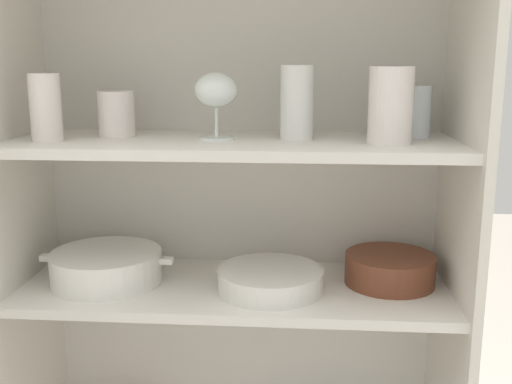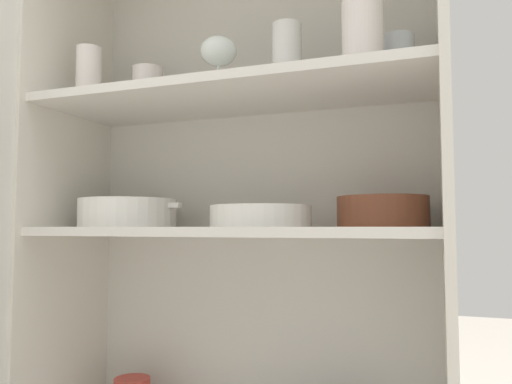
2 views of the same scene
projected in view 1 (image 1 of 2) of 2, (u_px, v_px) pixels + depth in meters
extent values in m
cube|color=silver|center=(242.00, 284.00, 1.43)|extent=(0.92, 0.02, 1.47)
cube|color=silver|center=(28.00, 306.00, 1.30)|extent=(0.02, 0.35, 1.47)
cube|color=silver|center=(451.00, 319.00, 1.23)|extent=(0.02, 0.35, 1.47)
cube|color=silver|center=(234.00, 289.00, 1.25)|extent=(0.88, 0.32, 0.02)
cube|color=silver|center=(233.00, 145.00, 1.19)|extent=(0.88, 0.32, 0.02)
cylinder|color=silver|center=(46.00, 107.00, 1.15)|extent=(0.06, 0.06, 0.13)
cylinder|color=white|center=(413.00, 112.00, 1.21)|extent=(0.07, 0.07, 0.10)
cylinder|color=silver|center=(391.00, 106.00, 1.11)|extent=(0.08, 0.08, 0.14)
cylinder|color=white|center=(297.00, 103.00, 1.17)|extent=(0.07, 0.07, 0.14)
cylinder|color=silver|center=(116.00, 114.00, 1.23)|extent=(0.08, 0.08, 0.09)
cylinder|color=white|center=(217.00, 138.00, 1.18)|extent=(0.07, 0.07, 0.01)
cylinder|color=white|center=(216.00, 122.00, 1.18)|extent=(0.01, 0.01, 0.06)
ellipsoid|color=white|center=(216.00, 90.00, 1.16)|extent=(0.08, 0.08, 0.07)
cylinder|color=silver|center=(270.00, 288.00, 1.22)|extent=(0.22, 0.22, 0.01)
cylinder|color=silver|center=(270.00, 284.00, 1.22)|extent=(0.22, 0.22, 0.01)
cylinder|color=silver|center=(270.00, 280.00, 1.22)|extent=(0.22, 0.22, 0.01)
cylinder|color=silver|center=(270.00, 275.00, 1.21)|extent=(0.22, 0.22, 0.01)
cylinder|color=silver|center=(270.00, 271.00, 1.21)|extent=(0.22, 0.22, 0.01)
cylinder|color=brown|center=(390.00, 269.00, 1.25)|extent=(0.19, 0.19, 0.06)
torus|color=brown|center=(390.00, 257.00, 1.25)|extent=(0.18, 0.18, 0.01)
cylinder|color=white|center=(107.00, 267.00, 1.26)|extent=(0.23, 0.23, 0.07)
cube|color=white|center=(47.00, 258.00, 1.27)|extent=(0.03, 0.02, 0.01)
cube|color=white|center=(166.00, 261.00, 1.25)|extent=(0.03, 0.02, 0.01)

